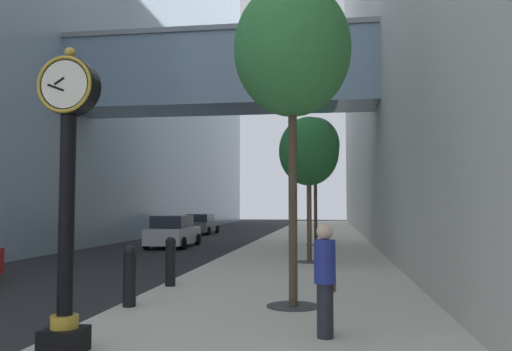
{
  "coord_description": "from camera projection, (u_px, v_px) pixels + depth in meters",
  "views": [
    {
      "loc": [
        4.39,
        -1.74,
        2.2
      ],
      "look_at": [
        0.99,
        22.11,
        3.61
      ],
      "focal_mm": 36.5,
      "sensor_mm": 36.0,
      "label": 1
    }
  ],
  "objects": [
    {
      "name": "bollard_third",
      "position": [
        130.0,
        274.0,
        10.66
      ],
      "size": [
        0.28,
        0.28,
        1.26
      ],
      "color": "black",
      "rests_on": "sidewalk_right"
    },
    {
      "name": "street_tree_mid_near",
      "position": [
        309.0,
        152.0,
        19.26
      ],
      "size": [
        2.22,
        2.22,
        5.36
      ],
      "color": "#333335",
      "rests_on": "sidewalk_right"
    },
    {
      "name": "ground_plane",
      "position": [
        251.0,
        245.0,
        28.89
      ],
      "size": [
        110.0,
        110.0,
        0.0
      ],
      "primitive_type": "plane",
      "color": "#262628",
      "rests_on": "ground"
    },
    {
      "name": "car_grey_far",
      "position": [
        201.0,
        224.0,
        40.44
      ],
      "size": [
        2.1,
        4.33,
        1.56
      ],
      "color": "slate",
      "rests_on": "ground"
    },
    {
      "name": "sidewalk_right",
      "position": [
        312.0,
        241.0,
        31.39
      ],
      "size": [
        6.6,
        80.0,
        0.14
      ],
      "primitive_type": "cube",
      "color": "beige",
      "rests_on": "ground"
    },
    {
      "name": "car_white_mid",
      "position": [
        173.0,
        232.0,
        27.62
      ],
      "size": [
        2.17,
        4.64,
        1.68
      ],
      "color": "silver",
      "rests_on": "ground"
    },
    {
      "name": "street_tree_mid_far",
      "position": [
        315.0,
        146.0,
        27.73
      ],
      "size": [
        2.6,
        2.6,
        6.79
      ],
      "color": "#333335",
      "rests_on": "sidewalk_right"
    },
    {
      "name": "pedestrian_walking",
      "position": [
        325.0,
        277.0,
        8.17
      ],
      "size": [
        0.42,
        0.51,
        1.78
      ],
      "color": "#23232D",
      "rests_on": "sidewalk_right"
    },
    {
      "name": "street_clock",
      "position": [
        67.0,
        183.0,
        7.38
      ],
      "size": [
        0.84,
        0.55,
        4.34
      ],
      "color": "black",
      "rests_on": "sidewalk_right"
    },
    {
      "name": "bollard_fourth",
      "position": [
        170.0,
        260.0,
        13.39
      ],
      "size": [
        0.28,
        0.28,
        1.26
      ],
      "color": "black",
      "rests_on": "sidewalk_right"
    },
    {
      "name": "street_tree_near",
      "position": [
        292.0,
        51.0,
        10.94
      ],
      "size": [
        2.46,
        2.46,
        6.76
      ],
      "color": "#333335",
      "rests_on": "sidewalk_right"
    }
  ]
}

